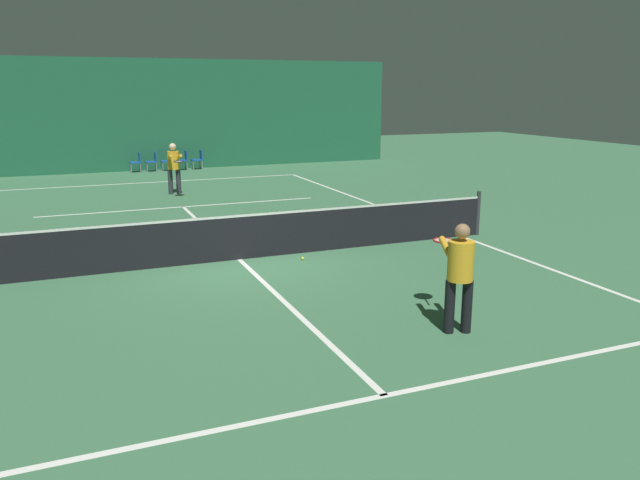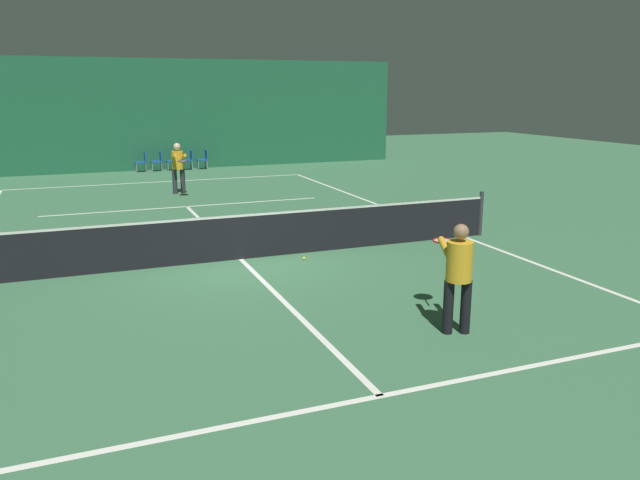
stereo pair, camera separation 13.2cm
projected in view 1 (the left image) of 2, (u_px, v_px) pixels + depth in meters
The scene contains 16 objects.
ground_plane at pixel (239, 259), 12.98m from camera, with size 60.00×60.00×0.00m, color #3D704C.
backdrop_curtain at pixel (141, 115), 26.50m from camera, with size 23.00×0.12×4.71m.
court_line_baseline_far at pixel (157, 182), 23.67m from camera, with size 11.00×0.10×0.00m.
court_line_service_far at pixel (183, 207), 18.73m from camera, with size 8.25×0.10×0.00m.
court_line_service_near at pixel (384, 396), 7.23m from camera, with size 8.25×0.10×0.00m.
court_line_sideline_right at pixel (461, 236), 15.01m from camera, with size 0.10×23.80×0.00m.
court_line_centre at pixel (239, 259), 12.98m from camera, with size 0.10×12.80×0.00m.
tennis_net at pixel (239, 236), 12.86m from camera, with size 12.00×0.10×1.07m.
player_near at pixel (459, 269), 8.94m from camera, with size 0.76×1.37×1.62m.
player_far at pixel (174, 165), 20.77m from camera, with size 0.43×1.36×1.70m.
courtside_chair_0 at pixel (137, 161), 26.32m from camera, with size 0.44×0.44×0.84m.
courtside_chair_1 at pixel (153, 160), 26.56m from camera, with size 0.44×0.44×0.84m.
courtside_chair_2 at pixel (168, 160), 26.80m from camera, with size 0.44×0.44×0.84m.
courtside_chair_3 at pixel (183, 159), 27.04m from camera, with size 0.44×0.44×0.84m.
courtside_chair_4 at pixel (198, 158), 27.28m from camera, with size 0.44×0.44×0.84m.
tennis_ball at pixel (303, 258), 12.94m from camera, with size 0.07×0.07×0.07m.
Camera 1 is at (-3.20, -12.22, 3.47)m, focal length 35.00 mm.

